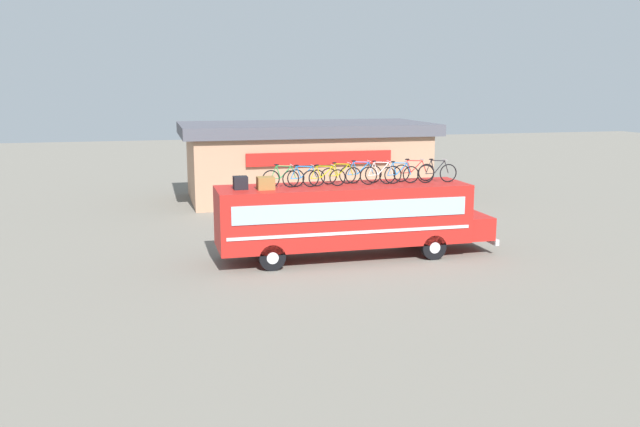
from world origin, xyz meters
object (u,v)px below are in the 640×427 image
Objects in this scene: rooftop_bicycle_1 at (283,178)px; rooftop_bicycle_6 at (381,174)px; luggage_bag_2 at (266,183)px; rooftop_bicycle_3 at (324,177)px; rooftop_bicycle_7 at (399,174)px; rooftop_bicycle_9 at (437,173)px; rooftop_bicycle_4 at (341,175)px; rooftop_bicycle_5 at (360,174)px; rooftop_bicycle_8 at (414,172)px; rooftop_bicycle_2 at (304,177)px; bus at (349,215)px; luggage_bag_1 at (240,183)px.

rooftop_bicycle_6 is (3.83, -0.14, 0.02)m from rooftop_bicycle_1.
luggage_bag_2 is 0.37× the size of rooftop_bicycle_3.
rooftop_bicycle_6 is 1.04× the size of rooftop_bicycle_7.
rooftop_bicycle_9 is at bearing -2.78° from rooftop_bicycle_6.
rooftop_bicycle_7 reaches higher than rooftop_bicycle_3.
rooftop_bicycle_6 is at bearing -17.25° from rooftop_bicycle_4.
rooftop_bicycle_4 is 0.81m from rooftop_bicycle_5.
rooftop_bicycle_5 is 2.22m from rooftop_bicycle_8.
rooftop_bicycle_6 reaches higher than rooftop_bicycle_5.
rooftop_bicycle_8 is at bearing 5.52° from luggage_bag_2.
luggage_bag_2 is 1.53m from rooftop_bicycle_2.
rooftop_bicycle_4 is 0.95× the size of rooftop_bicycle_6.
rooftop_bicycle_5 is at bearing 6.16° from rooftop_bicycle_1.
rooftop_bicycle_6 reaches higher than rooftop_bicycle_2.
rooftop_bicycle_9 is at bearing -2.00° from rooftop_bicycle_2.
bus is at bearing -1.02° from rooftop_bicycle_1.
bus is 6.41× the size of rooftop_bicycle_6.
luggage_bag_2 is 3.15m from rooftop_bicycle_4.
bus is at bearing 4.55° from luggage_bag_2.
bus is 6.71× the size of rooftop_bicycle_4.
rooftop_bicycle_7 reaches higher than rooftop_bicycle_2.
rooftop_bicycle_3 is 1.68m from rooftop_bicycle_5.
rooftop_bicycle_7 is 0.94× the size of rooftop_bicycle_8.
rooftop_bicycle_8 is 1.05× the size of rooftop_bicycle_9.
rooftop_bicycle_8 reaches higher than rooftop_bicycle_2.
rooftop_bicycle_8 is at bearing 27.20° from rooftop_bicycle_7.
bus is 1.61m from rooftop_bicycle_4.
rooftop_bicycle_8 reaches higher than luggage_bag_2.
rooftop_bicycle_8 is (2.81, 0.33, 1.58)m from bus.
rooftop_bicycle_3 is 3.05m from rooftop_bicycle_7.
rooftop_bicycle_6 is (1.48, -0.46, 0.03)m from rooftop_bicycle_4.
rooftop_bicycle_6 reaches higher than luggage_bag_1.
rooftop_bicycle_2 is (1.50, 0.25, 0.13)m from luggage_bag_2.
rooftop_bicycle_5 is (1.61, 0.49, 0.02)m from rooftop_bicycle_3.
rooftop_bicycle_8 is (3.83, 0.43, 0.02)m from rooftop_bicycle_3.
rooftop_bicycle_7 is at bearing -2.11° from bus.
rooftop_bicycle_5 is (4.79, 0.36, 0.14)m from luggage_bag_1.
rooftop_bicycle_9 is at bearing 0.49° from luggage_bag_2.
rooftop_bicycle_2 is 2.42m from rooftop_bicycle_5.
luggage_bag_1 is 0.31× the size of rooftop_bicycle_7.
rooftop_bicycle_6 reaches higher than luggage_bag_2.
luggage_bag_2 is 6.88m from rooftop_bicycle_9.
rooftop_bicycle_2 reaches higher than luggage_bag_1.
rooftop_bicycle_4 is 0.99× the size of rooftop_bicycle_7.
luggage_bag_2 is 0.38× the size of rooftop_bicycle_4.
rooftop_bicycle_4 is 0.93× the size of rooftop_bicycle_5.
rooftop_bicycle_4 is 1.55m from rooftop_bicycle_6.
rooftop_bicycle_5 reaches higher than rooftop_bicycle_7.
luggage_bag_2 reaches higher than bus.
rooftop_bicycle_7 reaches higher than bus.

